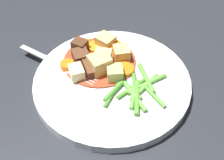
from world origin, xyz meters
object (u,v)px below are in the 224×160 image
(potato_chunk_2, at_px, (77,73))
(meat_chunk_1, at_px, (91,65))
(potato_chunk_1, at_px, (106,42))
(fork, at_px, (60,65))
(carrot_slice_4, at_px, (83,43))
(potato_chunk_5, at_px, (113,72))
(meat_chunk_3, at_px, (80,46))
(meat_chunk_2, at_px, (92,72))
(potato_chunk_4, at_px, (103,58))
(carrot_slice_0, at_px, (67,65))
(meat_chunk_0, at_px, (81,56))
(potato_chunk_0, at_px, (121,54))
(potato_chunk_3, at_px, (101,63))
(carrot_slice_2, at_px, (124,69))
(carrot_slice_1, at_px, (97,47))
(carrot_slice_3, at_px, (112,46))
(dinner_plate, at_px, (112,83))

(potato_chunk_2, relative_size, meat_chunk_1, 1.06)
(potato_chunk_1, distance_m, fork, 0.10)
(carrot_slice_4, relative_size, potato_chunk_5, 0.88)
(carrot_slice_4, relative_size, potato_chunk_1, 0.78)
(fork, bearing_deg, meat_chunk_3, -85.14)
(meat_chunk_3, bearing_deg, fork, 94.86)
(meat_chunk_1, xyz_separation_m, meat_chunk_2, (-0.01, 0.01, -0.00))
(potato_chunk_4, relative_size, meat_chunk_3, 1.13)
(carrot_slice_0, relative_size, meat_chunk_1, 0.89)
(potato_chunk_1, relative_size, potato_chunk_4, 1.07)
(carrot_slice_4, distance_m, meat_chunk_0, 0.04)
(potato_chunk_4, relative_size, fork, 0.17)
(potato_chunk_2, height_order, potato_chunk_4, potato_chunk_4)
(potato_chunk_0, bearing_deg, carrot_slice_4, 18.94)
(potato_chunk_0, height_order, potato_chunk_1, same)
(potato_chunk_3, relative_size, fork, 0.21)
(meat_chunk_1, bearing_deg, meat_chunk_3, -17.40)
(carrot_slice_0, xyz_separation_m, fork, (0.02, 0.01, -0.00))
(carrot_slice_0, relative_size, potato_chunk_2, 0.84)
(potato_chunk_0, relative_size, meat_chunk_1, 1.05)
(potato_chunk_1, xyz_separation_m, potato_chunk_4, (-0.03, 0.03, 0.00))
(potato_chunk_4, bearing_deg, potato_chunk_5, 164.32)
(carrot_slice_2, bearing_deg, carrot_slice_1, -2.68)
(carrot_slice_2, relative_size, carrot_slice_3, 1.05)
(carrot_slice_1, height_order, meat_chunk_2, meat_chunk_2)
(meat_chunk_0, xyz_separation_m, fork, (0.02, 0.04, -0.01))
(potato_chunk_1, bearing_deg, meat_chunk_0, 87.67)
(carrot_slice_0, bearing_deg, potato_chunk_2, 176.65)
(carrot_slice_3, height_order, fork, carrot_slice_3)
(carrot_slice_2, height_order, meat_chunk_2, meat_chunk_2)
(carrot_slice_2, bearing_deg, potato_chunk_5, 87.66)
(potato_chunk_3, height_order, fork, potato_chunk_3)
(dinner_plate, distance_m, potato_chunk_0, 0.06)
(potato_chunk_5, bearing_deg, potato_chunk_0, -60.99)
(carrot_slice_0, height_order, potato_chunk_5, potato_chunk_5)
(carrot_slice_0, relative_size, potato_chunk_5, 0.89)
(carrot_slice_4, xyz_separation_m, meat_chunk_1, (-0.06, 0.03, 0.00))
(potato_chunk_1, xyz_separation_m, meat_chunk_2, (-0.04, 0.07, -0.00))
(carrot_slice_3, bearing_deg, meat_chunk_0, 76.30)
(potato_chunk_0, height_order, meat_chunk_3, potato_chunk_0)
(carrot_slice_0, bearing_deg, meat_chunk_3, -66.48)
(potato_chunk_2, bearing_deg, carrot_slice_3, -82.90)
(potato_chunk_5, bearing_deg, meat_chunk_1, 18.14)
(potato_chunk_5, height_order, fork, potato_chunk_5)
(carrot_slice_0, xyz_separation_m, meat_chunk_2, (-0.05, -0.02, 0.00))
(dinner_plate, height_order, carrot_slice_4, carrot_slice_4)
(meat_chunk_1, xyz_separation_m, meat_chunk_3, (0.05, -0.02, 0.00))
(dinner_plate, height_order, potato_chunk_1, potato_chunk_1)
(carrot_slice_0, xyz_separation_m, carrot_slice_4, (0.03, -0.06, -0.00))
(carrot_slice_0, height_order, potato_chunk_1, potato_chunk_1)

